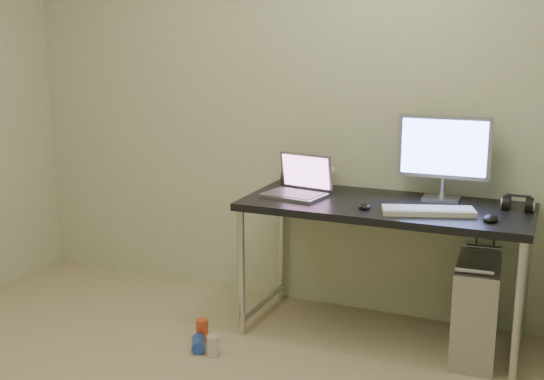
{
  "coord_description": "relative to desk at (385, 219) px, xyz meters",
  "views": [
    {
      "loc": [
        1.54,
        -2.01,
        1.61
      ],
      "look_at": [
        0.22,
        1.07,
        0.85
      ],
      "focal_mm": 45.0,
      "sensor_mm": 36.0,
      "label": 1
    }
  ],
  "objects": [
    {
      "name": "headphones",
      "position": [
        0.65,
        0.12,
        0.11
      ],
      "size": [
        0.15,
        0.09,
        0.1
      ],
      "rotation": [
        0.0,
        0.0,
        -0.04
      ],
      "color": "black",
      "rests_on": "desk"
    },
    {
      "name": "tower_computer",
      "position": [
        0.5,
        -0.04,
        -0.41
      ],
      "size": [
        0.24,
        0.5,
        0.53
      ],
      "rotation": [
        0.0,
        0.0,
        0.06
      ],
      "color": "#A2A1A6",
      "rests_on": "ground"
    },
    {
      "name": "wall_back",
      "position": [
        -0.72,
        0.33,
        0.58
      ],
      "size": [
        3.5,
        0.02,
        2.5
      ],
      "primitive_type": "cube",
      "color": "beige",
      "rests_on": "ground"
    },
    {
      "name": "picture_frame",
      "position": [
        -0.61,
        0.3,
        0.17
      ],
      "size": [
        0.23,
        0.12,
        0.18
      ],
      "primitive_type": "cube",
      "rotation": [
        -0.21,
        0.0,
        -0.29
      ],
      "color": "black",
      "rests_on": "desk"
    },
    {
      "name": "webcam",
      "position": [
        -0.39,
        0.27,
        0.17
      ],
      "size": [
        0.04,
        0.03,
        0.12
      ],
      "rotation": [
        0.0,
        0.0,
        0.16
      ],
      "color": "silver",
      "rests_on": "desk"
    },
    {
      "name": "laptop",
      "position": [
        -0.49,
        -0.0,
        0.14
      ],
      "size": [
        0.36,
        0.31,
        0.22
      ],
      "rotation": [
        0.0,
        0.0,
        -0.17
      ],
      "color": "#AAAAB2",
      "rests_on": "desk"
    },
    {
      "name": "monitor",
      "position": [
        0.26,
        0.19,
        0.35
      ],
      "size": [
        0.49,
        0.15,
        0.45
      ],
      "rotation": [
        0.0,
        0.0,
        0.03
      ],
      "color": "#AAAAB2",
      "rests_on": "desk"
    },
    {
      "name": "desk",
      "position": [
        0.0,
        0.0,
        0.0
      ],
      "size": [
        1.5,
        0.66,
        0.75
      ],
      "color": "black",
      "rests_on": "ground"
    },
    {
      "name": "can_red",
      "position": [
        -0.87,
        -0.45,
        -0.6
      ],
      "size": [
        0.07,
        0.07,
        0.12
      ],
      "primitive_type": "cylinder",
      "rotation": [
        0.0,
        0.0,
        0.07
      ],
      "color": "#D55129",
      "rests_on": "ground"
    },
    {
      "name": "mouse_right",
      "position": [
        0.55,
        -0.15,
        0.1
      ],
      "size": [
        0.07,
        0.12,
        0.04
      ],
      "primitive_type": "ellipsoid",
      "rotation": [
        0.0,
        0.0,
        -0.02
      ],
      "color": "black",
      "rests_on": "desk"
    },
    {
      "name": "keyboard",
      "position": [
        0.25,
        -0.12,
        0.1
      ],
      "size": [
        0.47,
        0.28,
        0.03
      ],
      "primitive_type": "cube",
      "rotation": [
        0.0,
        0.0,
        0.32
      ],
      "color": "white",
      "rests_on": "desk"
    },
    {
      "name": "can_blue",
      "position": [
        -0.83,
        -0.56,
        -0.63
      ],
      "size": [
        0.12,
        0.14,
        0.07
      ],
      "primitive_type": "cylinder",
      "rotation": [
        1.57,
        0.0,
        0.51
      ],
      "color": "blue",
      "rests_on": "ground"
    },
    {
      "name": "mouse_left",
      "position": [
        -0.07,
        -0.14,
        0.1
      ],
      "size": [
        0.09,
        0.12,
        0.04
      ],
      "primitive_type": "ellipsoid",
      "rotation": [
        0.0,
        0.0,
        0.27
      ],
      "color": "black",
      "rests_on": "desk"
    },
    {
      "name": "can_white",
      "position": [
        -0.73,
        -0.59,
        -0.61
      ],
      "size": [
        0.07,
        0.07,
        0.11
      ],
      "primitive_type": "cylinder",
      "rotation": [
        0.0,
        0.0,
        0.22
      ],
      "color": "silver",
      "rests_on": "ground"
    },
    {
      "name": "cable_a",
      "position": [
        0.45,
        0.28,
        -0.27
      ],
      "size": [
        0.01,
        0.16,
        0.69
      ],
      "primitive_type": "cylinder",
      "rotation": [
        0.21,
        0.0,
        0.0
      ],
      "color": "black",
      "rests_on": "ground"
    },
    {
      "name": "cable_b",
      "position": [
        0.54,
        0.26,
        -0.29
      ],
      "size": [
        0.02,
        0.11,
        0.71
      ],
      "primitive_type": "cylinder",
      "rotation": [
        0.14,
        0.0,
        0.09
      ],
      "color": "black",
      "rests_on": "ground"
    }
  ]
}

